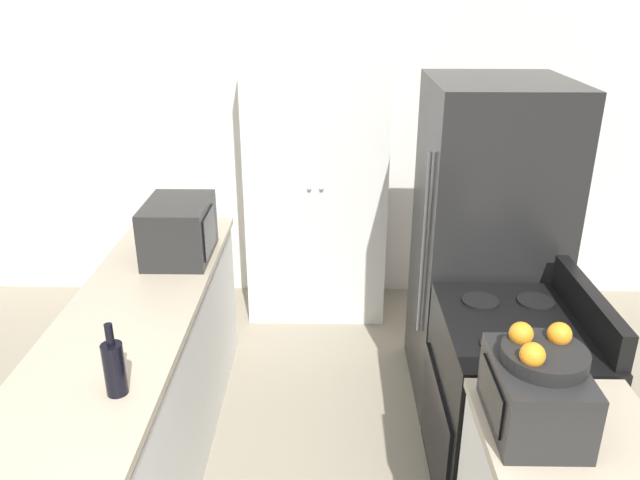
# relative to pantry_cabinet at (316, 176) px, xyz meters

# --- Properties ---
(wall_back) EXTENTS (7.00, 0.06, 2.60)m
(wall_back) POSITION_rel_pantry_cabinet_xyz_m (0.05, 0.32, 0.27)
(wall_back) COLOR silver
(wall_back) RESTS_ON ground_plane
(counter_left) EXTENTS (0.60, 2.43, 0.91)m
(counter_left) POSITION_rel_pantry_cabinet_xyz_m (-0.81, -1.74, -0.59)
(counter_left) COLOR silver
(counter_left) RESTS_ON ground_plane
(pantry_cabinet) EXTENTS (0.96, 0.56, 2.05)m
(pantry_cabinet) POSITION_rel_pantry_cabinet_xyz_m (0.00, 0.00, 0.00)
(pantry_cabinet) COLOR silver
(pantry_cabinet) RESTS_ON ground_plane
(stove) EXTENTS (0.66, 0.79, 1.07)m
(stove) POSITION_rel_pantry_cabinet_xyz_m (0.93, -1.80, -0.56)
(stove) COLOR black
(stove) RESTS_ON ground_plane
(refrigerator) EXTENTS (0.74, 0.80, 1.83)m
(refrigerator) POSITION_rel_pantry_cabinet_xyz_m (0.96, -0.97, -0.11)
(refrigerator) COLOR black
(refrigerator) RESTS_ON ground_plane
(microwave) EXTENTS (0.34, 0.45, 0.31)m
(microwave) POSITION_rel_pantry_cabinet_xyz_m (-0.71, -1.12, 0.04)
(microwave) COLOR black
(microwave) RESTS_ON counter_left
(wine_bottle) EXTENTS (0.08, 0.08, 0.28)m
(wine_bottle) POSITION_rel_pantry_cabinet_xyz_m (-0.67, -2.33, -0.01)
(wine_bottle) COLOR black
(wine_bottle) RESTS_ON counter_left
(toaster_oven) EXTENTS (0.29, 0.39, 0.24)m
(toaster_oven) POSITION_rel_pantry_cabinet_xyz_m (0.77, -2.48, 0.00)
(toaster_oven) COLOR black
(toaster_oven) RESTS_ON counter_right
(fruit_bowl) EXTENTS (0.28, 0.28, 0.11)m
(fruit_bowl) POSITION_rel_pantry_cabinet_xyz_m (0.78, -2.47, 0.16)
(fruit_bowl) COLOR black
(fruit_bowl) RESTS_ON toaster_oven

